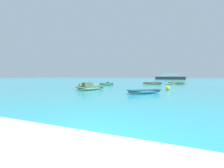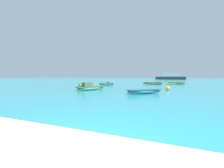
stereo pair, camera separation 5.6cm
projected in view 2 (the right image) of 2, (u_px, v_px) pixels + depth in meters
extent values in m
plane|color=teal|center=(60.00, 157.00, 2.70)|extent=(240.00, 240.00, 0.00)
ellipsoid|color=#D9E48F|center=(177.00, 83.00, 27.19)|extent=(3.39, 2.60, 0.35)
cube|color=#848A5B|center=(177.00, 82.00, 27.18)|extent=(3.13, 2.41, 0.08)
cylinder|color=brown|center=(181.00, 82.00, 26.48)|extent=(2.50, 3.57, 0.07)
cylinder|color=brown|center=(173.00, 82.00, 27.88)|extent=(2.50, 3.57, 0.07)
ellipsoid|color=#D9E48F|center=(183.00, 83.00, 28.35)|extent=(2.16, 1.58, 0.20)
ellipsoid|color=#D9E48F|center=(169.00, 84.00, 26.03)|extent=(2.16, 1.58, 0.20)
ellipsoid|color=#BD7EA5|center=(108.00, 83.00, 26.71)|extent=(1.63, 2.72, 0.48)
cube|color=#755267|center=(108.00, 82.00, 26.70)|extent=(1.52, 2.51, 0.08)
ellipsoid|color=#97D26A|center=(82.00, 85.00, 22.03)|extent=(1.97, 2.93, 0.43)
cube|color=#608047|center=(82.00, 83.00, 22.02)|extent=(1.84, 2.71, 0.08)
ellipsoid|color=#6F9B6F|center=(91.00, 88.00, 15.62)|extent=(2.05, 3.47, 0.39)
cube|color=#4A6249|center=(91.00, 87.00, 15.61)|extent=(1.91, 3.20, 0.08)
cube|color=#4A6249|center=(87.00, 84.00, 15.29)|extent=(0.94, 1.13, 0.43)
ellipsoid|color=teal|center=(144.00, 92.00, 12.35)|extent=(2.79, 2.64, 0.36)
cube|color=#244F5F|center=(144.00, 90.00, 12.34)|extent=(2.58, 2.44, 0.08)
ellipsoid|color=tan|center=(153.00, 83.00, 26.45)|extent=(3.54, 0.97, 0.39)
cube|color=brown|center=(153.00, 82.00, 26.45)|extent=(3.26, 0.91, 0.08)
ellipsoid|color=#49AF7C|center=(107.00, 84.00, 23.71)|extent=(2.45, 1.22, 0.36)
cube|color=#356D51|center=(107.00, 83.00, 23.70)|extent=(2.26, 1.14, 0.08)
ellipsoid|color=purple|center=(158.00, 83.00, 28.80)|extent=(1.93, 3.67, 0.32)
cube|color=#59296E|center=(158.00, 82.00, 28.79)|extent=(1.79, 3.39, 0.08)
sphere|color=yellow|center=(168.00, 88.00, 15.37)|extent=(0.43, 0.43, 0.43)
cube|color=#2D333D|center=(170.00, 78.00, 65.25)|extent=(12.26, 2.70, 1.23)
cube|color=white|center=(170.00, 75.00, 65.18)|extent=(6.75, 2.29, 1.47)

